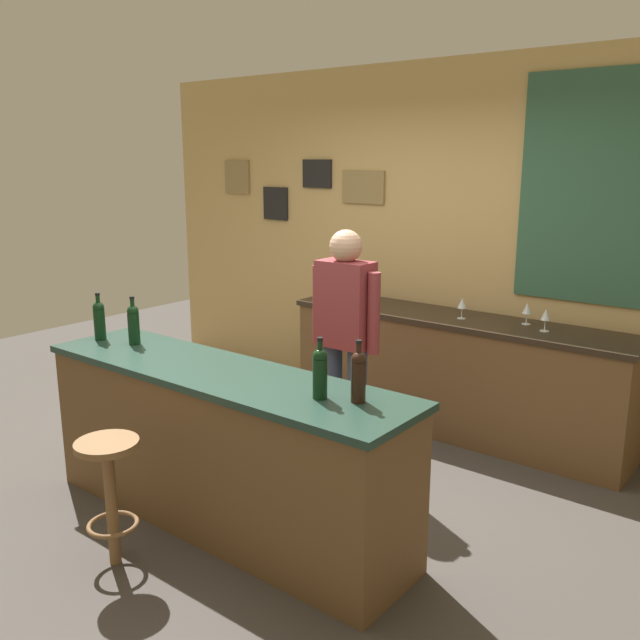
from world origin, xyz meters
TOP-DOWN VIEW (x-y plane):
  - ground_plane at (0.00, 0.00)m, footprint 10.00×10.00m
  - back_wall at (0.03, 2.03)m, footprint 6.00×0.09m
  - bar_counter at (0.00, -0.40)m, footprint 2.39×0.60m
  - side_counter at (0.40, 1.65)m, footprint 2.67×0.56m
  - bartender at (0.13, 0.60)m, footprint 0.52×0.21m
  - bar_stool at (-0.15, -1.04)m, footprint 0.32×0.32m
  - wine_bottle_a at (-1.07, -0.42)m, footprint 0.07×0.07m
  - wine_bottle_b at (-0.81, -0.35)m, footprint 0.07×0.07m
  - wine_bottle_c at (0.71, -0.41)m, footprint 0.07×0.07m
  - wine_bottle_d at (0.88, -0.33)m, footprint 0.07×0.07m
  - wine_glass_a at (-0.58, 1.61)m, footprint 0.07×0.07m
  - wine_glass_b at (0.45, 1.62)m, footprint 0.07×0.07m
  - wine_glass_c at (0.89, 1.74)m, footprint 0.07×0.07m
  - wine_glass_d at (1.07, 1.63)m, footprint 0.07×0.07m

SIDE VIEW (x-z plane):
  - ground_plane at x=0.00m, z-range 0.00..0.00m
  - side_counter at x=0.40m, z-range 0.00..0.90m
  - bar_stool at x=-0.15m, z-range 0.12..0.80m
  - bar_counter at x=0.00m, z-range 0.00..0.92m
  - bartender at x=0.13m, z-range 0.13..1.75m
  - wine_glass_a at x=-0.58m, z-range 0.93..1.09m
  - wine_glass_b at x=0.45m, z-range 0.93..1.09m
  - wine_glass_c at x=0.89m, z-range 0.93..1.09m
  - wine_glass_d at x=1.07m, z-range 0.93..1.09m
  - wine_bottle_a at x=-1.07m, z-range 0.90..1.21m
  - wine_bottle_b at x=-0.81m, z-range 0.90..1.21m
  - wine_bottle_c at x=0.71m, z-range 0.90..1.21m
  - wine_bottle_d at x=0.88m, z-range 0.90..1.21m
  - back_wall at x=0.03m, z-range 0.02..2.82m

